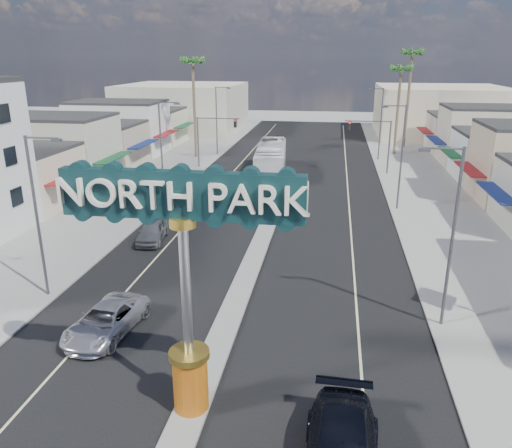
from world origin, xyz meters
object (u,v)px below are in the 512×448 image
(streetlight_l_near, at_px, (39,210))
(city_bus, at_px, (271,159))
(streetlight_r_mid, at_px, (400,152))
(palm_right_far, at_px, (412,59))
(traffic_signal_right, at_px, (373,136))
(streetlight_r_far, at_px, (380,120))
(gateway_sign, at_px, (185,268))
(streetlight_r_near, at_px, (450,230))
(traffic_signal_left, at_px, (213,132))
(streetlight_l_mid, at_px, (163,146))
(palm_left_far, at_px, (193,66))
(car_parked_left, at_px, (152,231))
(streetlight_l_far, at_px, (218,117))
(palm_right_mid, at_px, (401,73))
(suv_left, at_px, (106,320))

(streetlight_l_near, bearing_deg, city_bus, 75.08)
(streetlight_r_mid, bearing_deg, palm_right_far, 81.88)
(traffic_signal_right, distance_m, streetlight_r_far, 8.14)
(city_bus, bearing_deg, gateway_sign, -91.50)
(gateway_sign, height_order, streetlight_r_near, gateway_sign)
(traffic_signal_left, bearing_deg, streetlight_r_far, 22.20)
(streetlight_l_mid, bearing_deg, palm_left_far, 97.31)
(car_parked_left, bearing_deg, traffic_signal_right, 48.44)
(gateway_sign, height_order, traffic_signal_left, gateway_sign)
(palm_left_far, bearing_deg, car_parked_left, -80.43)
(gateway_sign, height_order, streetlight_r_mid, gateway_sign)
(traffic_signal_right, relative_size, car_parked_left, 1.36)
(streetlight_l_mid, xyz_separation_m, streetlight_l_far, (0.00, 22.00, 0.00))
(city_bus, bearing_deg, palm_right_mid, 39.36)
(streetlight_l_near, xyz_separation_m, palm_right_mid, (23.43, 46.00, 5.54))
(gateway_sign, height_order, streetlight_r_far, gateway_sign)
(palm_right_mid, height_order, city_bus, palm_right_mid)
(streetlight_r_near, height_order, city_bus, streetlight_r_near)
(streetlight_l_near, relative_size, palm_right_far, 0.64)
(suv_left, bearing_deg, streetlight_l_mid, 108.40)
(streetlight_r_far, bearing_deg, gateway_sign, -101.78)
(streetlight_r_near, bearing_deg, streetlight_r_far, 90.00)
(palm_left_far, height_order, suv_left, palm_left_far)
(streetlight_r_far, bearing_deg, streetlight_r_near, -90.00)
(traffic_signal_right, relative_size, streetlight_l_near, 0.67)
(traffic_signal_left, relative_size, streetlight_l_far, 0.67)
(streetlight_r_far, relative_size, city_bus, 0.69)
(traffic_signal_right, distance_m, palm_right_far, 20.59)
(streetlight_r_far, bearing_deg, streetlight_l_mid, -133.48)
(streetlight_r_mid, bearing_deg, suv_left, -124.51)
(palm_right_far, distance_m, suv_left, 60.12)
(streetlight_r_mid, xyz_separation_m, streetlight_r_far, (0.00, 22.00, 0.00))
(gateway_sign, bearing_deg, streetlight_l_near, 142.45)
(gateway_sign, xyz_separation_m, streetlight_r_far, (10.43, 50.02, -0.86))
(streetlight_l_near, distance_m, city_bus, 32.91)
(palm_right_far, distance_m, car_parked_left, 49.78)
(streetlight_r_near, bearing_deg, palm_left_far, 120.36)
(streetlight_l_near, bearing_deg, suv_left, -33.91)
(streetlight_r_mid, bearing_deg, traffic_signal_left, 144.50)
(streetlight_r_far, bearing_deg, city_bus, -140.20)
(gateway_sign, relative_size, palm_right_mid, 0.76)
(streetlight_r_mid, height_order, city_bus, streetlight_r_mid)
(streetlight_r_near, relative_size, palm_right_mid, 0.74)
(gateway_sign, height_order, traffic_signal_right, gateway_sign)
(palm_left_far, bearing_deg, streetlight_l_near, -86.33)
(streetlight_l_far, distance_m, streetlight_r_near, 46.90)
(city_bus, bearing_deg, traffic_signal_left, 157.48)
(streetlight_r_mid, xyz_separation_m, palm_right_mid, (2.57, 26.00, 5.54))
(streetlight_l_near, height_order, palm_right_mid, palm_right_mid)
(suv_left, bearing_deg, palm_right_far, 76.18)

